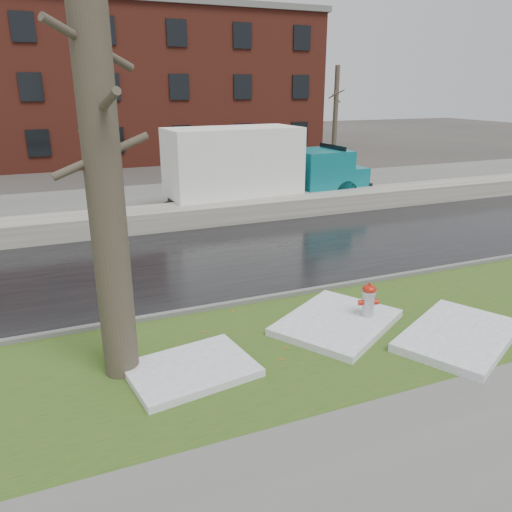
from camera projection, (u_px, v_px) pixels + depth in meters
name	position (u px, v px, depth m)	size (l,w,h in m)	color
ground	(272.00, 320.00, 11.28)	(120.00, 120.00, 0.00)	#47423D
verge	(297.00, 344.00, 10.18)	(60.00, 4.50, 0.04)	#2C4A18
sidewalk	(420.00, 466.00, 6.90)	(60.00, 3.00, 0.05)	slate
road	(211.00, 259.00, 15.21)	(60.00, 7.00, 0.03)	black
parking_lot	(154.00, 203.00, 22.64)	(60.00, 9.00, 0.03)	slate
curb	(255.00, 300.00, 12.14)	(60.00, 0.15, 0.14)	slate
snowbank	(177.00, 216.00, 18.77)	(60.00, 1.60, 0.75)	#B3AFA3
brick_building	(129.00, 87.00, 36.63)	(26.00, 12.00, 10.00)	maroon
bg_tree_center	(11.00, 115.00, 30.76)	(1.40, 1.62, 6.50)	brown
bg_tree_right	(336.00, 111.00, 37.01)	(1.40, 1.62, 6.50)	brown
fire_hydrant	(368.00, 301.00, 10.94)	(0.46, 0.43, 0.93)	#ADB1B5
tree	(102.00, 161.00, 7.96)	(1.58, 1.87, 7.62)	brown
box_truck	(257.00, 166.00, 21.00)	(10.45, 2.88, 3.47)	black
worker	(103.00, 183.00, 17.95)	(0.70, 0.46, 1.92)	black
snow_patch_near	(337.00, 322.00, 10.90)	(2.60, 2.00, 0.16)	white
snow_patch_far	(191.00, 369.00, 9.10)	(2.20, 1.60, 0.14)	white
snow_patch_side	(459.00, 336.00, 10.29)	(2.80, 1.80, 0.18)	white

